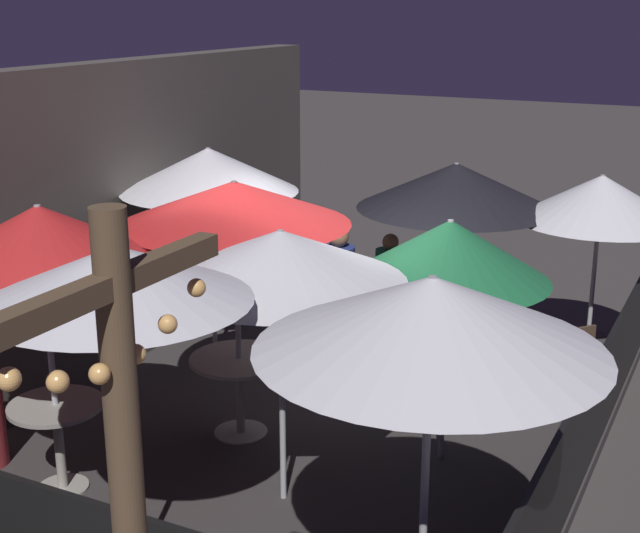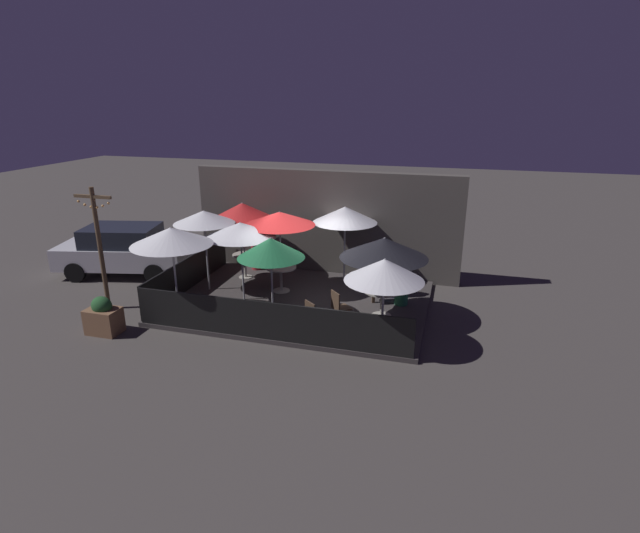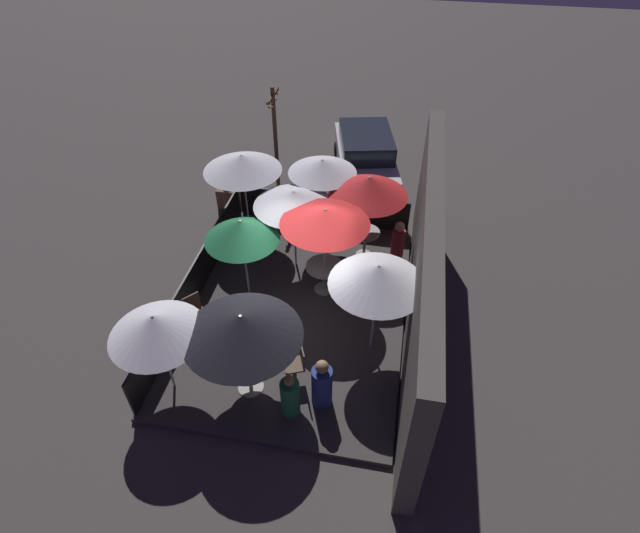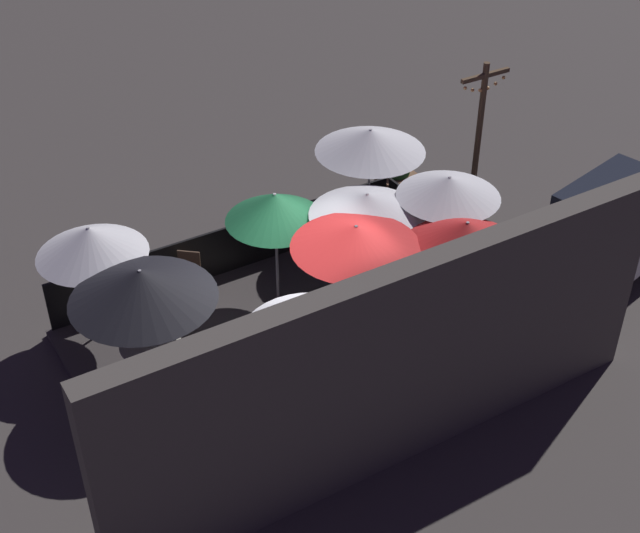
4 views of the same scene
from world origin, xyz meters
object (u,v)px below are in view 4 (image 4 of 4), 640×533
at_px(patio_umbrella_0, 356,237).
at_px(patio_chair_1, 184,306).
at_px(patio_umbrella_6, 449,187).
at_px(patron_1, 188,412).
at_px(parked_car_0, 616,225).
at_px(dining_table_1, 457,315).
at_px(patio_chair_0, 189,275).
at_px(patio_umbrella_4, 367,204).
at_px(patio_umbrella_5, 90,241).
at_px(patio_umbrella_8, 370,140).
at_px(patio_chair_2, 198,379).
at_px(patio_umbrella_2, 142,285).
at_px(patio_umbrella_1, 466,236).
at_px(planter_box, 397,184).
at_px(dining_table_0, 354,318).
at_px(patio_umbrella_3, 310,322).
at_px(dining_table_2, 151,350).
at_px(light_post, 479,135).
at_px(patron_2, 151,401).
at_px(patio_umbrella_7, 275,207).
at_px(patron_0, 490,347).

xyz_separation_m(patio_umbrella_0, patio_chair_1, (2.20, -1.83, -1.69)).
distance_m(patio_umbrella_6, patron_1, 5.64).
bearing_deg(parked_car_0, patio_umbrella_0, -16.21).
bearing_deg(patio_chair_1, dining_table_1, 101.57).
distance_m(patio_chair_0, patio_chair_1, 0.88).
xyz_separation_m(patio_umbrella_4, patio_chair_1, (3.00, -0.93, -1.53)).
height_order(patio_umbrella_5, patron_1, patio_umbrella_5).
xyz_separation_m(patio_umbrella_8, patio_chair_0, (3.70, -0.11, -1.69)).
bearing_deg(patio_chair_0, patio_umbrella_8, 128.07).
xyz_separation_m(patio_chair_0, patio_chair_2, (0.98, 2.53, -0.00)).
distance_m(patio_umbrella_2, dining_table_1, 5.12).
bearing_deg(patio_umbrella_0, patio_umbrella_2, -17.15).
bearing_deg(patio_chair_1, patio_umbrella_1, 101.57).
relative_size(patio_umbrella_4, patio_umbrella_6, 0.94).
xyz_separation_m(patio_umbrella_8, planter_box, (-1.45, -1.06, -1.89)).
height_order(patio_umbrella_0, patio_umbrella_5, patio_umbrella_0).
distance_m(patio_chair_2, parked_car_0, 8.33).
bearing_deg(patio_umbrella_6, dining_table_0, 11.82).
relative_size(patio_umbrella_0, patio_chair_1, 2.57).
bearing_deg(patio_chair_2, patio_umbrella_1, -124.75).
distance_m(patio_umbrella_0, patio_umbrella_3, 2.07).
xyz_separation_m(patio_umbrella_3, parked_car_0, (-7.17, -1.00, -1.39)).
height_order(patio_umbrella_5, dining_table_2, patio_umbrella_5).
bearing_deg(light_post, patio_chair_1, 3.66).
xyz_separation_m(patio_umbrella_5, patio_umbrella_6, (-5.50, 2.08, 0.37)).
xyz_separation_m(patio_umbrella_6, patron_1, (5.31, 0.96, -1.66)).
xyz_separation_m(dining_table_0, patron_2, (3.53, -0.03, -0.12)).
bearing_deg(patio_umbrella_0, patio_umbrella_5, -36.75).
height_order(patio_umbrella_7, dining_table_1, patio_umbrella_7).
xyz_separation_m(patio_umbrella_3, patio_umbrella_8, (-3.52, -3.82, 0.08)).
relative_size(patio_umbrella_3, dining_table_2, 2.45).
xyz_separation_m(patio_umbrella_6, planter_box, (-1.25, -3.10, -1.89)).
height_order(patio_umbrella_4, planter_box, patio_umbrella_4).
height_order(patio_umbrella_6, dining_table_1, patio_umbrella_6).
relative_size(patio_umbrella_2, patio_chair_0, 2.40).
bearing_deg(patio_umbrella_5, patio_chair_0, -177.19).
xyz_separation_m(patio_umbrella_1, patio_umbrella_8, (-0.43, -3.29, 0.05)).
relative_size(dining_table_0, patio_chair_2, 0.97).
xyz_separation_m(patio_umbrella_0, patio_chair_0, (1.77, -2.60, -1.69)).
bearing_deg(dining_table_2, patron_1, 88.06).
xyz_separation_m(patio_umbrella_7, patio_chair_1, (1.78, -0.02, -1.38)).
distance_m(patio_umbrella_7, dining_table_1, 3.50).
height_order(dining_table_2, patio_chair_0, patio_chair_0).
distance_m(patio_umbrella_1, patio_umbrella_8, 3.32).
relative_size(dining_table_1, patron_2, 0.69).
distance_m(dining_table_0, dining_table_2, 3.27).
bearing_deg(patron_0, patio_umbrella_8, -119.86).
xyz_separation_m(dining_table_0, dining_table_2, (3.13, -0.97, -0.02)).
height_order(patron_1, parked_car_0, parked_car_0).
height_order(patio_umbrella_2, dining_table_1, patio_umbrella_2).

